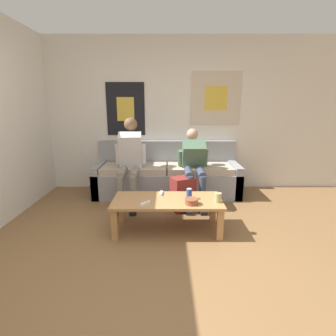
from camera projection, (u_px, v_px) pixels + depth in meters
name	position (u px, v px, depth m)	size (l,w,h in m)	color
ground_plane	(152.00, 282.00, 2.22)	(18.00, 18.00, 0.00)	brown
wall_back	(161.00, 115.00, 4.49)	(10.00, 0.07, 2.55)	silver
couch	(168.00, 177.00, 4.36)	(2.34, 0.75, 0.85)	gray
coffee_table	(168.00, 204.00, 3.07)	(1.27, 0.58, 0.39)	#B27F4C
person_seated_adult	(131.00, 157.00, 3.92)	(0.47, 0.91, 1.27)	gray
person_seated_teen	(195.00, 163.00, 3.95)	(0.47, 0.99, 1.09)	#384256
backpack	(184.00, 195.00, 3.67)	(0.37, 0.34, 0.48)	maroon
ceramic_bowl	(192.00, 201.00, 2.89)	(0.15, 0.15, 0.07)	brown
pillar_candle	(219.00, 198.00, 2.95)	(0.08, 0.08, 0.12)	tan
drink_can_blue	(190.00, 194.00, 3.06)	(0.07, 0.07, 0.12)	#28479E
game_controller_near_left	(146.00, 203.00, 2.90)	(0.11, 0.14, 0.03)	white
game_controller_near_right	(162.00, 193.00, 3.22)	(0.04, 0.15, 0.03)	white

